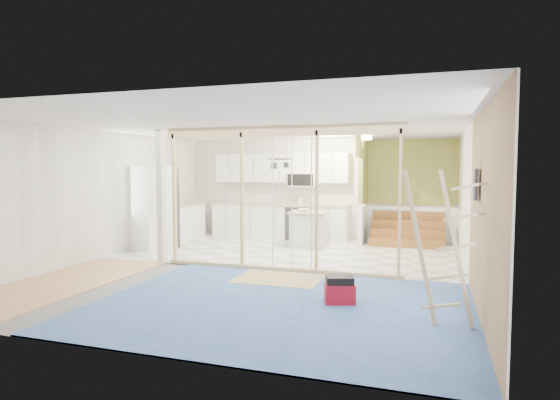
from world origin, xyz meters
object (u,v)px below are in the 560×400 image
(toolbox, at_px, (340,291))
(ladder, at_px, (443,248))
(fridge, at_px, (151,208))
(island, at_px, (308,229))

(toolbox, distance_m, ladder, 1.60)
(fridge, height_order, island, fridge)
(toolbox, bearing_deg, ladder, -40.80)
(island, height_order, toolbox, island)
(toolbox, height_order, ladder, ladder)
(island, bearing_deg, fridge, -160.20)
(fridge, relative_size, toolbox, 3.96)
(fridge, bearing_deg, island, 43.16)
(ladder, bearing_deg, toolbox, 158.98)
(fridge, bearing_deg, ladder, -10.73)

